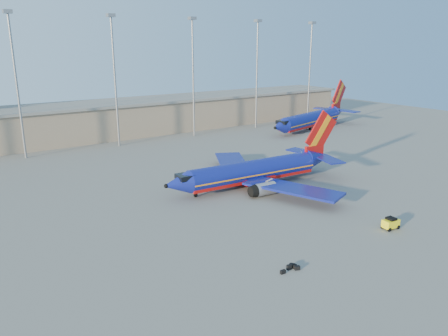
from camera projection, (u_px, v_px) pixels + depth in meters
The scene contains 7 objects.
ground at pixel (265, 197), 66.38m from camera, with size 220.00×220.00×0.00m, color slate.
terminal_building at pixel (155, 114), 116.59m from camera, with size 122.00×16.00×8.50m.
light_mast_row at pixel (156, 66), 100.73m from camera, with size 101.60×1.60×28.65m.
aircraft_main at pixel (257, 171), 71.26m from camera, with size 33.48×32.14×11.33m.
aircraft_second at pixel (312, 119), 118.66m from camera, with size 36.15×16.98×12.47m.
baggage_tug at pixel (391, 223), 54.71m from camera, with size 2.21×1.45×1.51m.
luggage_pile at pixel (291, 267), 45.00m from camera, with size 2.37×1.24×0.52m.
Camera 1 is at (-40.69, -48.04, 22.39)m, focal length 35.00 mm.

